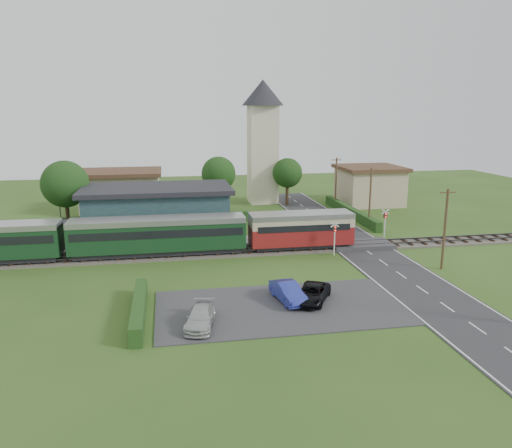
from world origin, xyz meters
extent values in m
plane|color=#2D4C19|center=(0.00, 0.00, 0.00)|extent=(120.00, 120.00, 0.00)
cube|color=#4C443D|center=(0.00, 2.00, 0.10)|extent=(76.00, 3.20, 0.20)
cube|color=#3F3F47|center=(0.00, 1.28, 0.42)|extent=(76.00, 0.08, 0.15)
cube|color=#3F3F47|center=(0.00, 2.72, 0.42)|extent=(76.00, 0.08, 0.15)
cube|color=#28282B|center=(10.00, 0.00, 0.03)|extent=(6.00, 70.00, 0.05)
cube|color=#333335|center=(-1.50, -12.00, 0.04)|extent=(17.00, 9.00, 0.08)
cube|color=#333335|center=(10.00, 2.00, 0.23)|extent=(6.20, 3.40, 0.45)
cube|color=gray|center=(-10.00, 5.20, 0.23)|extent=(30.00, 3.00, 0.45)
cube|color=beige|center=(-18.00, 5.20, 1.65)|extent=(2.00, 2.00, 2.40)
cube|color=#232328|center=(-18.00, 5.20, 2.93)|extent=(2.30, 2.30, 0.15)
cube|color=#223E42|center=(-10.00, 11.00, 2.40)|extent=(15.00, 8.00, 4.80)
cube|color=#232328|center=(-10.00, 11.00, 5.05)|extent=(16.00, 9.00, 0.50)
cube|color=#232328|center=(-10.00, 7.06, 1.10)|extent=(1.20, 0.12, 2.20)
cube|color=black|center=(-15.00, 7.06, 2.40)|extent=(1.00, 0.12, 1.20)
cube|color=black|center=(-13.00, 7.06, 2.40)|extent=(1.00, 0.12, 1.20)
cube|color=black|center=(-7.00, 7.06, 2.40)|extent=(1.00, 0.12, 1.20)
cube|color=black|center=(-5.00, 7.06, 2.40)|extent=(1.00, 0.12, 1.20)
cube|color=#232328|center=(3.78, 2.00, 0.59)|extent=(9.00, 2.20, 0.50)
cube|color=maroon|center=(3.78, 2.00, 1.59)|extent=(10.00, 2.80, 1.80)
cube|color=#B9A98B|center=(3.78, 2.00, 2.84)|extent=(10.00, 2.82, 0.90)
cube|color=black|center=(3.78, 2.00, 2.49)|extent=(9.00, 2.88, 0.60)
cube|color=#999999|center=(3.78, 2.00, 3.49)|extent=(10.00, 2.90, 0.45)
cube|color=#232328|center=(-9.82, 2.00, 0.59)|extent=(15.20, 2.20, 0.50)
cube|color=#12361A|center=(-9.82, 2.00, 2.09)|extent=(16.00, 2.80, 2.60)
cube|color=black|center=(-9.82, 2.00, 2.49)|extent=(15.40, 2.86, 0.70)
cube|color=#999999|center=(-9.82, 2.00, 3.49)|extent=(16.00, 2.90, 0.50)
cube|color=beige|center=(5.00, 28.00, 7.00)|extent=(4.00, 4.00, 14.00)
cone|color=#232328|center=(5.00, 28.00, 15.80)|extent=(6.00, 6.00, 3.60)
cube|color=tan|center=(-15.00, 25.00, 2.50)|extent=(10.00, 8.00, 5.00)
cube|color=#472D1E|center=(-15.00, 25.00, 5.25)|extent=(10.80, 8.80, 0.50)
cube|color=tan|center=(20.00, 24.00, 2.50)|extent=(8.00, 8.00, 5.00)
cube|color=#472D1E|center=(20.00, 24.00, 5.25)|extent=(8.80, 8.80, 0.50)
cube|color=#193814|center=(-11.00, -12.00, 0.60)|extent=(0.80, 9.00, 1.20)
cube|color=#193814|center=(14.20, 16.00, 0.60)|extent=(0.80, 18.00, 1.20)
cube|color=#193814|center=(-10.00, 15.50, 0.65)|extent=(22.00, 0.80, 1.30)
cylinder|color=#332316|center=(-20.00, 14.00, 2.06)|extent=(0.44, 0.44, 4.12)
sphere|color=#143311|center=(-20.00, 14.00, 5.40)|extent=(5.20, 5.20, 5.20)
cylinder|color=#332316|center=(-2.00, 23.00, 1.93)|extent=(0.44, 0.44, 3.85)
sphere|color=#143311|center=(-2.00, 23.00, 5.04)|extent=(4.60, 4.60, 4.60)
cylinder|color=#332316|center=(8.00, 25.00, 1.79)|extent=(0.44, 0.44, 3.58)
sphere|color=#143311|center=(8.00, 25.00, 4.68)|extent=(4.20, 4.20, 4.20)
cylinder|color=#473321|center=(14.20, -6.00, 3.50)|extent=(0.22, 0.22, 7.00)
cube|color=#473321|center=(14.20, -6.00, 6.70)|extent=(1.40, 0.10, 0.10)
cylinder|color=#473321|center=(14.20, 10.00, 3.50)|extent=(0.22, 0.22, 7.00)
cube|color=#473321|center=(14.20, 10.00, 6.70)|extent=(1.40, 0.10, 0.10)
cylinder|color=#473321|center=(14.20, 22.00, 3.50)|extent=(0.22, 0.22, 7.00)
cube|color=#473321|center=(14.20, 22.00, 6.70)|extent=(1.40, 0.10, 0.10)
cylinder|color=silver|center=(6.40, -0.40, 1.50)|extent=(0.12, 0.12, 3.00)
cube|color=#232328|center=(6.40, -0.40, 2.60)|extent=(0.35, 0.18, 0.55)
sphere|color=#FF190C|center=(6.40, -0.52, 2.75)|extent=(0.14, 0.14, 0.14)
sphere|color=#FF190C|center=(6.40, -0.52, 2.45)|extent=(0.14, 0.14, 0.14)
cube|color=silver|center=(6.40, -0.40, 3.00)|extent=(0.84, 0.05, 0.55)
cube|color=silver|center=(6.40, -0.40, 3.00)|extent=(0.84, 0.05, 0.55)
cylinder|color=silver|center=(13.60, 4.40, 1.50)|extent=(0.12, 0.12, 3.00)
cube|color=#232328|center=(13.60, 4.40, 2.60)|extent=(0.35, 0.18, 0.55)
sphere|color=#FF190C|center=(13.60, 4.28, 2.75)|extent=(0.14, 0.14, 0.14)
sphere|color=#FF190C|center=(13.60, 4.28, 2.45)|extent=(0.14, 0.14, 0.14)
cube|color=silver|center=(13.60, 4.40, 3.00)|extent=(0.84, 0.05, 0.55)
cube|color=silver|center=(13.60, 4.40, 3.00)|extent=(0.84, 0.05, 0.55)
cylinder|color=#3F3F47|center=(-22.00, 20.00, 2.50)|extent=(0.14, 0.14, 5.00)
sphere|color=orange|center=(-22.00, 20.00, 5.00)|extent=(0.30, 0.30, 0.30)
cylinder|color=#3F3F47|center=(16.00, 27.00, 2.50)|extent=(0.14, 0.14, 5.00)
sphere|color=orange|center=(16.00, 27.00, 5.00)|extent=(0.30, 0.30, 0.30)
imported|color=navy|center=(9.43, 13.62, 0.66)|extent=(3.65, 1.67, 1.21)
imported|color=#29349D|center=(-0.67, -11.02, 0.75)|extent=(2.11, 4.28, 1.35)
imported|color=#BABBBC|center=(-7.11, -14.17, 0.68)|extent=(2.50, 4.38, 1.20)
imported|color=black|center=(1.00, -11.39, 0.68)|extent=(3.89, 4.72, 1.20)
imported|color=gray|center=(-3.26, 4.71, 1.44)|extent=(0.74, 0.51, 1.98)
imported|color=gray|center=(-14.76, 4.64, 1.25)|extent=(0.78, 0.90, 1.59)
camera|label=1|loc=(-8.83, -43.62, 13.44)|focal=35.00mm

